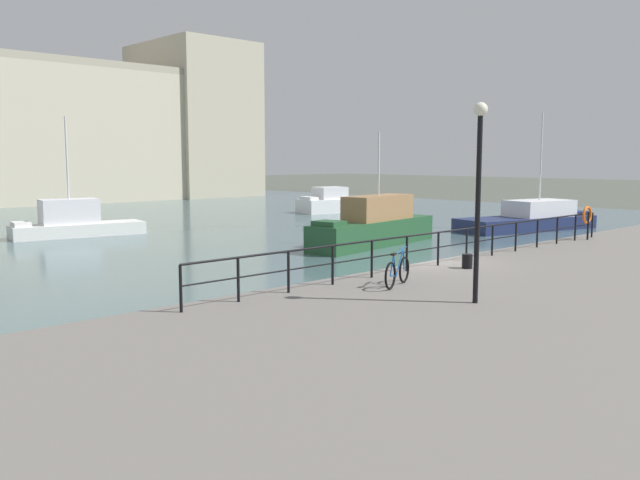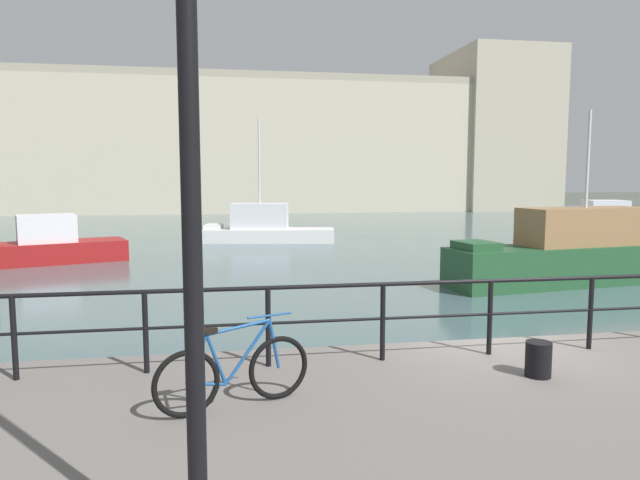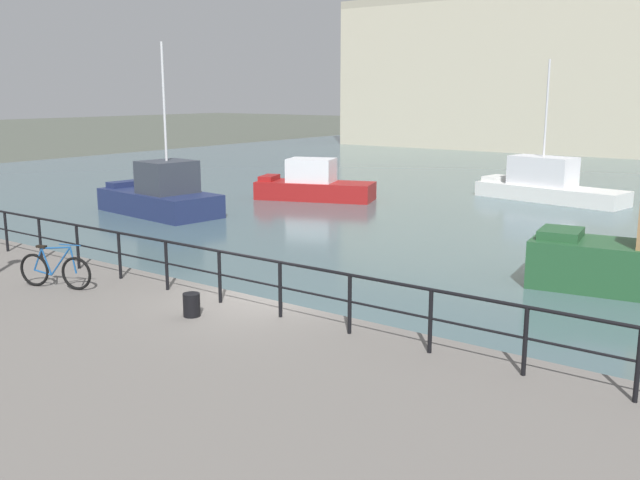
% 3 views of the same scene
% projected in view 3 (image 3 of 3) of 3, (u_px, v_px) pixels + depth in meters
% --- Properties ---
extents(ground_plane, '(240.00, 240.00, 0.00)m').
position_uv_depth(ground_plane, '(262.00, 341.00, 14.60)').
color(ground_plane, '#4C5147').
extents(water_basin, '(80.00, 60.00, 0.01)m').
position_uv_depth(water_basin, '(628.00, 187.00, 38.36)').
color(water_basin, '#476066').
rests_on(water_basin, ground_plane).
extents(moored_small_launch, '(7.27, 3.13, 6.55)m').
position_uv_depth(moored_small_launch, '(546.00, 184.00, 33.45)').
color(moored_small_launch, white).
rests_on(moored_small_launch, water_basin).
extents(moored_white_yacht, '(6.02, 3.16, 7.02)m').
position_uv_depth(moored_white_yacht, '(161.00, 195.00, 29.64)').
color(moored_white_yacht, navy).
rests_on(moored_white_yacht, water_basin).
extents(moored_cabin_cruiser, '(5.93, 3.81, 1.96)m').
position_uv_depth(moored_cabin_cruiser, '(313.00, 185.00, 33.80)').
color(moored_cabin_cruiser, maroon).
rests_on(moored_cabin_cruiser, water_basin).
extents(quay_railing, '(20.29, 0.07, 1.08)m').
position_uv_depth(quay_railing, '(249.00, 273.00, 13.46)').
color(quay_railing, black).
rests_on(quay_railing, quay_promenade).
extents(parked_bicycle, '(1.69, 0.65, 0.98)m').
position_uv_depth(parked_bicycle, '(55.00, 270.00, 15.03)').
color(parked_bicycle, black).
rests_on(parked_bicycle, quay_promenade).
extents(mooring_bollard, '(0.32, 0.32, 0.44)m').
position_uv_depth(mooring_bollard, '(192.00, 305.00, 13.16)').
color(mooring_bollard, black).
rests_on(mooring_bollard, quay_promenade).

